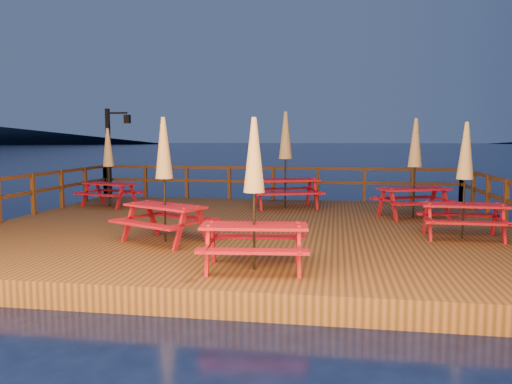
% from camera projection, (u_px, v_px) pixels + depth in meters
% --- Properties ---
extents(ground, '(500.00, 500.00, 0.00)m').
position_uv_depth(ground, '(247.00, 242.00, 11.64)').
color(ground, black).
rests_on(ground, ground).
extents(deck, '(12.00, 10.00, 0.40)m').
position_uv_depth(deck, '(247.00, 234.00, 11.61)').
color(deck, '#402C14').
rests_on(deck, ground).
extents(deck_piles, '(11.44, 9.44, 1.40)m').
position_uv_depth(deck_piles, '(247.00, 255.00, 11.67)').
color(deck_piles, '#361A11').
rests_on(deck_piles, ground).
extents(railing, '(11.80, 9.75, 1.10)m').
position_uv_depth(railing, '(258.00, 185.00, 13.25)').
color(railing, '#361A11').
rests_on(railing, deck).
extents(lamp_post, '(0.85, 0.18, 3.00)m').
position_uv_depth(lamp_post, '(113.00, 145.00, 16.72)').
color(lamp_post, black).
rests_on(lamp_post, deck).
extents(picnic_table_0, '(1.76, 1.51, 2.33)m').
position_uv_depth(picnic_table_0, '(254.00, 192.00, 7.55)').
color(picnic_table_0, maroon).
rests_on(picnic_table_0, deck).
extents(picnic_table_1, '(1.95, 1.76, 2.31)m').
position_uv_depth(picnic_table_1, '(109.00, 166.00, 14.71)').
color(picnic_table_1, maroon).
rests_on(picnic_table_1, deck).
extents(picnic_table_2, '(2.35, 2.13, 2.77)m').
position_uv_depth(picnic_table_2, '(285.00, 158.00, 14.37)').
color(picnic_table_2, maroon).
rests_on(picnic_table_2, deck).
extents(picnic_table_3, '(2.18, 2.01, 2.51)m').
position_uv_depth(picnic_table_3, '(415.00, 166.00, 12.59)').
color(picnic_table_3, maroon).
rests_on(picnic_table_3, deck).
extents(picnic_table_4, '(2.13, 2.00, 2.41)m').
position_uv_depth(picnic_table_4, '(164.00, 178.00, 9.60)').
color(picnic_table_4, maroon).
rests_on(picnic_table_4, deck).
extents(picnic_table_5, '(1.65, 1.37, 2.34)m').
position_uv_depth(picnic_table_5, '(465.00, 179.00, 9.92)').
color(picnic_table_5, maroon).
rests_on(picnic_table_5, deck).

